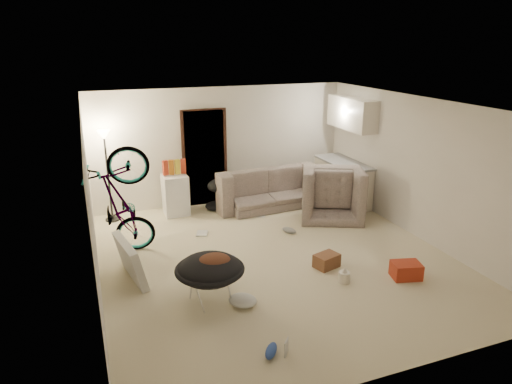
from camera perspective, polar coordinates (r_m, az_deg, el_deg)
name	(u,v)px	position (r m, az deg, el deg)	size (l,w,h in m)	color
floor	(275,258)	(7.63, 2.42, -8.23)	(5.50, 6.00, 0.02)	beige
ceiling	(278,104)	(6.87, 2.71, 10.87)	(5.50, 6.00, 0.02)	white
wall_back	(222,146)	(9.89, -4.31, 5.80)	(5.50, 0.02, 2.50)	silver
wall_front	(396,273)	(4.75, 17.11, -9.66)	(5.50, 0.02, 2.50)	silver
wall_left	(90,207)	(6.63, -20.00, -1.79)	(0.02, 6.00, 2.50)	silver
wall_right	(420,169)	(8.58, 19.80, 2.75)	(0.02, 6.00, 2.50)	silver
doorway	(205,158)	(9.81, -6.45, 4.24)	(0.85, 0.10, 2.04)	black
door_trim	(205,158)	(9.78, -6.41, 4.20)	(0.97, 0.04, 2.10)	#351B12
floor_lamp	(106,156)	(9.16, -18.24, 4.24)	(0.28, 0.28, 1.81)	black
kitchen_counter	(342,183)	(10.16, 10.72, 1.14)	(0.60, 1.50, 0.88)	silver
counter_top	(343,162)	(10.04, 10.88, 3.65)	(0.64, 1.54, 0.04)	gray
kitchen_uppers	(352,113)	(9.89, 11.90, 9.59)	(0.38, 1.40, 0.65)	silver
sofa	(263,190)	(9.86, 0.91, 0.21)	(2.20, 0.86, 0.64)	#394139
armchair	(330,195)	(9.45, 9.24, -0.43)	(1.20, 1.05, 0.78)	#394139
bicycle	(123,226)	(7.84, -16.25, -4.14)	(0.67, 1.91, 1.00)	black
book_asset	(285,358)	(5.49, 3.60, -19.99)	(0.14, 0.20, 0.02)	#A42E18
mini_fridge	(176,195)	(9.44, -10.02, -0.35)	(0.49, 0.49, 0.83)	white
snack_box_0	(165,168)	(9.24, -11.26, 2.97)	(0.10, 0.07, 0.30)	#A42E18
snack_box_1	(171,167)	(9.26, -10.53, 3.05)	(0.10, 0.07, 0.30)	#B56416
snack_box_2	(177,167)	(9.28, -9.80, 3.13)	(0.10, 0.07, 0.30)	gold
snack_box_3	(183,166)	(9.30, -9.08, 3.20)	(0.10, 0.07, 0.30)	#A42E18
saucer_chair	(210,275)	(6.30, -5.78, -10.30)	(0.95, 0.95, 0.67)	silver
hoodie	(214,262)	(6.19, -5.31, -8.74)	(0.48, 0.40, 0.22)	#522B1C
sofa_drape	(221,185)	(9.50, -4.43, 0.83)	(0.56, 0.46, 0.28)	black
tv_box	(130,261)	(7.07, -15.44, -8.26)	(0.12, 0.97, 0.64)	silver
drink_case_a	(327,261)	(7.36, 8.82, -8.48)	(0.37, 0.27, 0.21)	brown
drink_case_b	(406,270)	(7.33, 18.25, -9.28)	(0.42, 0.31, 0.24)	#A42E18
juicer	(344,276)	(6.98, 10.97, -10.30)	(0.17, 0.17, 0.24)	beige
newspaper	(254,214)	(9.43, -0.20, -2.73)	(0.37, 0.49, 0.01)	beige
book_blue	(225,257)	(7.63, -3.93, -8.06)	(0.20, 0.28, 0.03)	#2E4DA7
book_white	(202,233)	(8.54, -6.75, -5.15)	(0.20, 0.26, 0.02)	silver
shoe_0	(265,208)	(9.61, 1.08, -2.04)	(0.24, 0.10, 0.09)	#2E4DA7
shoe_1	(289,230)	(8.52, 4.17, -4.81)	(0.30, 0.12, 0.11)	slate
shoe_2	(271,351)	(5.51, 1.91, -19.22)	(0.29, 0.12, 0.11)	#2E4DA7
clothes_lump_b	(216,205)	(9.72, -5.07, -1.69)	(0.48, 0.41, 0.15)	black
clothes_lump_c	(243,300)	(6.36, -1.67, -13.38)	(0.40, 0.34, 0.12)	silver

